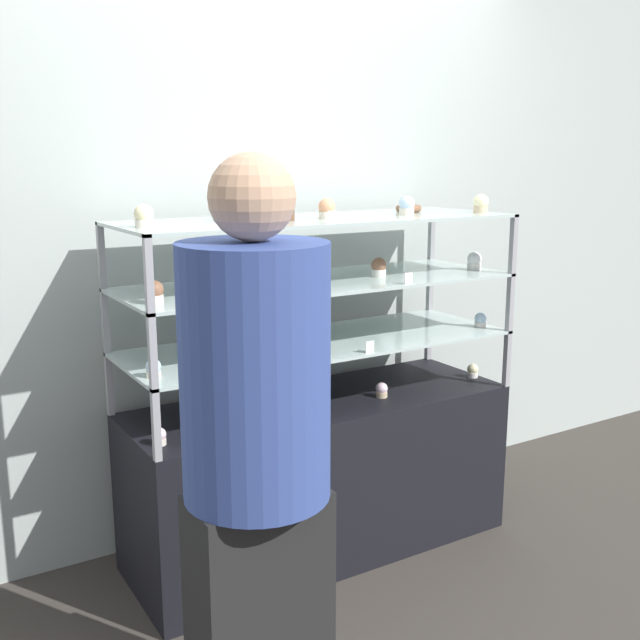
# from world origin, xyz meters

# --- Properties ---
(ground_plane) EXTENTS (20.00, 20.00, 0.00)m
(ground_plane) POSITION_xyz_m (0.00, 0.00, 0.00)
(ground_plane) COLOR #38332D
(back_wall) EXTENTS (8.00, 0.05, 2.60)m
(back_wall) POSITION_xyz_m (0.00, 0.42, 1.30)
(back_wall) COLOR #A8B2AD
(back_wall) RESTS_ON ground_plane
(display_base) EXTENTS (1.57, 0.54, 0.65)m
(display_base) POSITION_xyz_m (0.00, 0.00, 0.32)
(display_base) COLOR black
(display_base) RESTS_ON ground_plane
(display_riser_lower) EXTENTS (1.57, 0.54, 0.24)m
(display_riser_lower) POSITION_xyz_m (0.00, 0.00, 0.88)
(display_riser_lower) COLOR #99999E
(display_riser_lower) RESTS_ON display_base
(display_riser_middle) EXTENTS (1.57, 0.54, 0.24)m
(display_riser_middle) POSITION_xyz_m (0.00, 0.00, 1.12)
(display_riser_middle) COLOR #99999E
(display_riser_middle) RESTS_ON display_riser_lower
(display_riser_upper) EXTENTS (1.57, 0.54, 0.24)m
(display_riser_upper) POSITION_xyz_m (0.00, 0.00, 1.36)
(display_riser_upper) COLOR #99999E
(display_riser_upper) RESTS_ON display_riser_middle
(layer_cake_centerpiece) EXTENTS (0.16, 0.16, 0.11)m
(layer_cake_centerpiece) POSITION_xyz_m (-0.06, 0.04, 0.94)
(layer_cake_centerpiece) COLOR beige
(layer_cake_centerpiece) RESTS_ON display_riser_lower
(sheet_cake_frosted) EXTENTS (0.22, 0.17, 0.07)m
(sheet_cake_frosted) POSITION_xyz_m (-0.27, -0.01, 1.41)
(sheet_cake_frosted) COLOR brown
(sheet_cake_frosted) RESTS_ON display_riser_upper
(cupcake_0) EXTENTS (0.05, 0.05, 0.06)m
(cupcake_0) POSITION_xyz_m (-0.72, -0.13, 0.67)
(cupcake_0) COLOR beige
(cupcake_0) RESTS_ON display_base
(cupcake_1) EXTENTS (0.05, 0.05, 0.06)m
(cupcake_1) POSITION_xyz_m (-0.24, -0.07, 0.67)
(cupcake_1) COLOR #CCB28C
(cupcake_1) RESTS_ON display_base
(cupcake_2) EXTENTS (0.05, 0.05, 0.06)m
(cupcake_2) POSITION_xyz_m (0.23, -0.10, 0.67)
(cupcake_2) COLOR #CCB28C
(cupcake_2) RESTS_ON display_base
(cupcake_3) EXTENTS (0.05, 0.05, 0.06)m
(cupcake_3) POSITION_xyz_m (0.74, -0.09, 0.67)
(cupcake_3) COLOR white
(cupcake_3) RESTS_ON display_base
(price_tag_0) EXTENTS (0.04, 0.00, 0.04)m
(price_tag_0) POSITION_xyz_m (-0.22, -0.25, 0.67)
(price_tag_0) COLOR white
(price_tag_0) RESTS_ON display_base
(cupcake_4) EXTENTS (0.05, 0.05, 0.06)m
(cupcake_4) POSITION_xyz_m (-0.73, -0.14, 0.92)
(cupcake_4) COLOR beige
(cupcake_4) RESTS_ON display_riser_lower
(cupcake_5) EXTENTS (0.05, 0.05, 0.06)m
(cupcake_5) POSITION_xyz_m (0.72, -0.14, 0.92)
(cupcake_5) COLOR white
(cupcake_5) RESTS_ON display_riser_lower
(price_tag_1) EXTENTS (0.04, 0.00, 0.04)m
(price_tag_1) POSITION_xyz_m (0.06, -0.25, 0.91)
(price_tag_1) COLOR white
(price_tag_1) RESTS_ON display_riser_lower
(cupcake_6) EXTENTS (0.06, 0.06, 0.08)m
(cupcake_6) POSITION_xyz_m (-0.71, -0.12, 1.17)
(cupcake_6) COLOR beige
(cupcake_6) RESTS_ON display_riser_middle
(cupcake_7) EXTENTS (0.06, 0.06, 0.08)m
(cupcake_7) POSITION_xyz_m (-0.26, -0.04, 1.17)
(cupcake_7) COLOR beige
(cupcake_7) RESTS_ON display_riser_middle
(cupcake_8) EXTENTS (0.06, 0.06, 0.08)m
(cupcake_8) POSITION_xyz_m (0.25, -0.04, 1.17)
(cupcake_8) COLOR white
(cupcake_8) RESTS_ON display_riser_middle
(cupcake_9) EXTENTS (0.06, 0.06, 0.08)m
(cupcake_9) POSITION_xyz_m (0.71, -0.10, 1.17)
(cupcake_9) COLOR white
(cupcake_9) RESTS_ON display_riser_middle
(price_tag_2) EXTENTS (0.04, 0.00, 0.04)m
(price_tag_2) POSITION_xyz_m (0.24, -0.25, 1.15)
(price_tag_2) COLOR white
(price_tag_2) RESTS_ON display_riser_middle
(cupcake_10) EXTENTS (0.06, 0.06, 0.08)m
(cupcake_10) POSITION_xyz_m (-0.71, -0.05, 1.41)
(cupcake_10) COLOR beige
(cupcake_10) RESTS_ON display_riser_upper
(cupcake_11) EXTENTS (0.06, 0.06, 0.08)m
(cupcake_11) POSITION_xyz_m (-0.01, -0.06, 1.41)
(cupcake_11) COLOR beige
(cupcake_11) RESTS_ON display_riser_upper
(cupcake_12) EXTENTS (0.06, 0.06, 0.08)m
(cupcake_12) POSITION_xyz_m (0.36, -0.07, 1.41)
(cupcake_12) COLOR beige
(cupcake_12) RESTS_ON display_riser_upper
(cupcake_13) EXTENTS (0.06, 0.06, 0.08)m
(cupcake_13) POSITION_xyz_m (0.71, -0.12, 1.41)
(cupcake_13) COLOR #CCB28C
(cupcake_13) RESTS_ON display_riser_upper
(price_tag_3) EXTENTS (0.04, 0.00, 0.04)m
(price_tag_3) POSITION_xyz_m (-0.11, -0.25, 1.40)
(price_tag_3) COLOR white
(price_tag_3) RESTS_ON display_riser_upper
(donut_glazed) EXTENTS (0.11, 0.11, 0.03)m
(donut_glazed) POSITION_xyz_m (0.48, 0.07, 1.39)
(donut_glazed) COLOR brown
(donut_glazed) RESTS_ON display_riser_upper
(customer_figure) EXTENTS (0.38, 0.38, 1.61)m
(customer_figure) POSITION_xyz_m (-0.71, -0.84, 0.86)
(customer_figure) COLOR black
(customer_figure) RESTS_ON ground_plane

